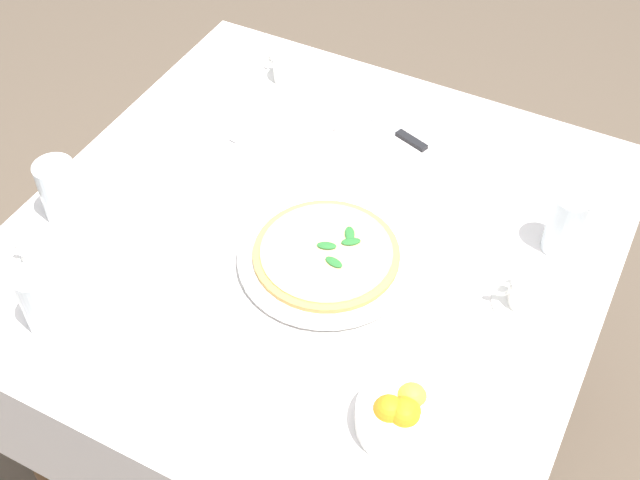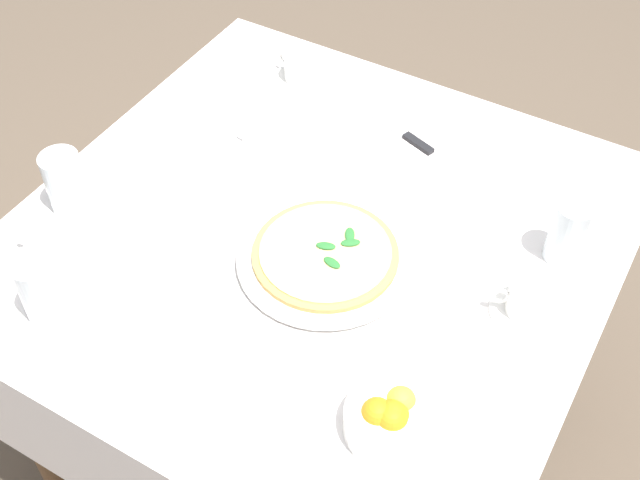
# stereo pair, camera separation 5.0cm
# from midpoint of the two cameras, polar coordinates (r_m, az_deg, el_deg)

# --- Properties ---
(ground_plane) EXTENTS (8.00, 8.00, 0.00)m
(ground_plane) POSITION_cam_midpoint_polar(r_m,az_deg,el_deg) (2.14, -1.00, -12.92)
(ground_plane) COLOR brown
(dining_table) EXTENTS (1.08, 1.08, 0.73)m
(dining_table) POSITION_cam_midpoint_polar(r_m,az_deg,el_deg) (1.66, -1.27, -2.65)
(dining_table) COLOR white
(dining_table) RESTS_ON ground_plane
(pizza_plate) EXTENTS (0.33, 0.33, 0.02)m
(pizza_plate) POSITION_cam_midpoint_polar(r_m,az_deg,el_deg) (1.50, -0.51, -1.28)
(pizza_plate) COLOR white
(pizza_plate) RESTS_ON dining_table
(pizza) EXTENTS (0.27, 0.27, 0.02)m
(pizza) POSITION_cam_midpoint_polar(r_m,az_deg,el_deg) (1.49, -0.50, -0.92)
(pizza) COLOR tan
(pizza) RESTS_ON pizza_plate
(coffee_cup_near_right) EXTENTS (0.13, 0.13, 0.07)m
(coffee_cup_near_right) POSITION_cam_midpoint_polar(r_m,az_deg,el_deg) (1.90, -2.89, 11.70)
(coffee_cup_near_right) COLOR white
(coffee_cup_near_right) RESTS_ON dining_table
(coffee_cup_far_left) EXTENTS (0.13, 0.13, 0.07)m
(coffee_cup_far_left) POSITION_cam_midpoint_polar(r_m,az_deg,el_deg) (1.56, -19.39, -1.18)
(coffee_cup_far_left) COLOR white
(coffee_cup_far_left) RESTS_ON dining_table
(coffee_cup_center_back) EXTENTS (0.13, 0.13, 0.06)m
(coffee_cup_center_back) POSITION_cam_midpoint_polar(r_m,az_deg,el_deg) (1.46, 13.46, -3.62)
(coffee_cup_center_back) COLOR white
(coffee_cup_center_back) RESTS_ON dining_table
(water_glass_right_edge) EXTENTS (0.08, 0.08, 0.13)m
(water_glass_right_edge) POSITION_cam_midpoint_polar(r_m,az_deg,el_deg) (1.64, -18.36, 3.07)
(water_glass_right_edge) COLOR white
(water_glass_right_edge) RESTS_ON dining_table
(water_glass_near_left) EXTENTS (0.07, 0.07, 0.13)m
(water_glass_near_left) POSITION_cam_midpoint_polar(r_m,az_deg,el_deg) (1.55, 15.77, 0.93)
(water_glass_near_left) COLOR white
(water_glass_near_left) RESTS_ON dining_table
(water_glass_back_corner) EXTENTS (0.07, 0.07, 0.13)m
(water_glass_back_corner) POSITION_cam_midpoint_polar(r_m,az_deg,el_deg) (1.46, -19.57, -4.17)
(water_glass_back_corner) COLOR white
(water_glass_back_corner) RESTS_ON dining_table
(napkin_folded) EXTENTS (0.24, 0.18, 0.02)m
(napkin_folded) POSITION_cam_midpoint_polar(r_m,az_deg,el_deg) (1.75, 4.34, 7.23)
(napkin_folded) COLOR white
(napkin_folded) RESTS_ON dining_table
(dinner_knife) EXTENTS (0.19, 0.08, 0.01)m
(dinner_knife) POSITION_cam_midpoint_polar(r_m,az_deg,el_deg) (1.75, 4.30, 7.63)
(dinner_knife) COLOR silver
(dinner_knife) RESTS_ON napkin_folded
(citrus_bowl) EXTENTS (0.15, 0.15, 0.06)m
(citrus_bowl) POSITION_cam_midpoint_polar(r_m,az_deg,el_deg) (1.29, 4.64, -12.03)
(citrus_bowl) COLOR white
(citrus_bowl) RESTS_ON dining_table
(menu_card) EXTENTS (0.09, 0.01, 0.06)m
(menu_card) POSITION_cam_midpoint_polar(r_m,az_deg,el_deg) (1.71, -5.56, 6.84)
(menu_card) COLOR white
(menu_card) RESTS_ON dining_table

